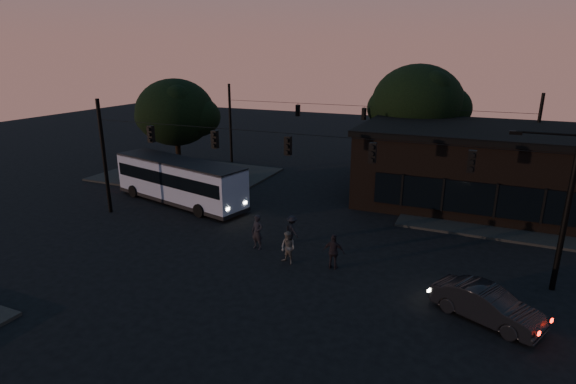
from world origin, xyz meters
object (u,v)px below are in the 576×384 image
at_px(building, 473,165).
at_px(pedestrian_d, 292,230).
at_px(pedestrian_b, 288,248).
at_px(car, 487,304).
at_px(bus, 179,179).
at_px(pedestrian_a, 257,232).
at_px(pedestrian_c, 334,252).

xyz_separation_m(building, pedestrian_d, (-8.79, -11.92, -1.89)).
bearing_deg(building, pedestrian_b, -119.18).
height_order(car, pedestrian_b, pedestrian_b).
relative_size(building, bus, 1.36).
xyz_separation_m(bus, pedestrian_a, (8.65, -4.85, -0.78)).
height_order(pedestrian_b, pedestrian_c, pedestrian_c).
relative_size(car, pedestrian_c, 2.34).
bearing_deg(pedestrian_b, building, 78.13).
relative_size(pedestrian_a, pedestrian_d, 1.17).
bearing_deg(pedestrian_c, pedestrian_a, -12.35).
bearing_deg(pedestrian_d, pedestrian_b, 143.46).
distance_m(building, pedestrian_b, 16.49).
relative_size(bus, pedestrian_d, 6.92).
bearing_deg(pedestrian_d, car, -166.37).
distance_m(car, pedestrian_c, 7.19).
xyz_separation_m(pedestrian_a, pedestrian_c, (4.53, -0.65, -0.06)).
bearing_deg(car, pedestrian_a, 102.37).
height_order(building, pedestrian_d, building).
bearing_deg(building, bus, -155.87).
xyz_separation_m(car, pedestrian_c, (-6.94, 1.87, 0.21)).
distance_m(car, pedestrian_d, 10.77).
distance_m(bus, pedestrian_a, 9.95).
distance_m(building, pedestrian_a, 16.87).
relative_size(car, pedestrian_d, 2.57).
xyz_separation_m(pedestrian_b, pedestrian_d, (-0.80, 2.38, -0.03)).
bearing_deg(pedestrian_b, pedestrian_c, 25.83).
bearing_deg(pedestrian_b, pedestrian_a, 173.35).
height_order(pedestrian_a, pedestrian_d, pedestrian_a).
height_order(building, bus, building).
distance_m(pedestrian_a, pedestrian_c, 4.58).
bearing_deg(bus, pedestrian_b, -14.67).
distance_m(building, pedestrian_d, 14.93).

